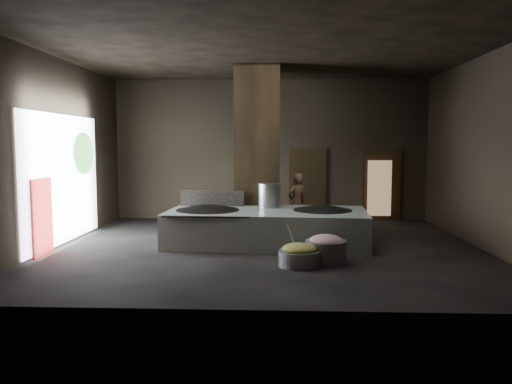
{
  "coord_description": "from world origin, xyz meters",
  "views": [
    {
      "loc": [
        0.27,
        -11.63,
        2.43
      ],
      "look_at": [
        -0.29,
        0.71,
        1.25
      ],
      "focal_mm": 35.0,
      "sensor_mm": 36.0,
      "label": 1
    }
  ],
  "objects_px": {
    "veg_basin": "(299,258)",
    "meat_basin": "(326,251)",
    "hearth_platform": "(267,227)",
    "stock_pot": "(270,196)",
    "cook": "(297,202)",
    "wok_right": "(322,214)",
    "wok_left": "(208,213)"
  },
  "relations": [
    {
      "from": "stock_pot",
      "to": "cook",
      "type": "xyz_separation_m",
      "value": [
        0.74,
        1.28,
        -0.32
      ]
    },
    {
      "from": "wok_right",
      "to": "cook",
      "type": "xyz_separation_m",
      "value": [
        -0.56,
        1.78,
        0.06
      ]
    },
    {
      "from": "hearth_platform",
      "to": "wok_left",
      "type": "relative_size",
      "value": 3.17
    },
    {
      "from": "meat_basin",
      "to": "wok_right",
      "type": "bearing_deg",
      "value": 87.32
    },
    {
      "from": "cook",
      "to": "stock_pot",
      "type": "bearing_deg",
      "value": 22.26
    },
    {
      "from": "wok_left",
      "to": "cook",
      "type": "xyz_separation_m",
      "value": [
        2.24,
        1.88,
        0.06
      ]
    },
    {
      "from": "wok_right",
      "to": "stock_pot",
      "type": "relative_size",
      "value": 2.25
    },
    {
      "from": "cook",
      "to": "meat_basin",
      "type": "height_order",
      "value": "cook"
    },
    {
      "from": "cook",
      "to": "meat_basin",
      "type": "xyz_separation_m",
      "value": [
        0.47,
        -3.72,
        -0.58
      ]
    },
    {
      "from": "wok_left",
      "to": "stock_pot",
      "type": "xyz_separation_m",
      "value": [
        1.5,
        0.6,
        0.38
      ]
    },
    {
      "from": "veg_basin",
      "to": "meat_basin",
      "type": "bearing_deg",
      "value": 29.78
    },
    {
      "from": "wok_left",
      "to": "stock_pot",
      "type": "height_order",
      "value": "stock_pot"
    },
    {
      "from": "hearth_platform",
      "to": "cook",
      "type": "distance_m",
      "value": 2.03
    },
    {
      "from": "wok_right",
      "to": "veg_basin",
      "type": "height_order",
      "value": "wok_right"
    },
    {
      "from": "hearth_platform",
      "to": "meat_basin",
      "type": "distance_m",
      "value": 2.28
    },
    {
      "from": "wok_left",
      "to": "veg_basin",
      "type": "height_order",
      "value": "wok_left"
    },
    {
      "from": "wok_left",
      "to": "stock_pot",
      "type": "distance_m",
      "value": 1.66
    },
    {
      "from": "hearth_platform",
      "to": "veg_basin",
      "type": "relative_size",
      "value": 5.62
    },
    {
      "from": "veg_basin",
      "to": "hearth_platform",
      "type": "bearing_deg",
      "value": 107.56
    },
    {
      "from": "hearth_platform",
      "to": "veg_basin",
      "type": "bearing_deg",
      "value": -68.85
    },
    {
      "from": "stock_pot",
      "to": "cook",
      "type": "bearing_deg",
      "value": 59.9
    },
    {
      "from": "wok_left",
      "to": "meat_basin",
      "type": "xyz_separation_m",
      "value": [
        2.71,
        -1.84,
        -0.52
      ]
    },
    {
      "from": "hearth_platform",
      "to": "cook",
      "type": "relative_size",
      "value": 2.94
    },
    {
      "from": "wok_right",
      "to": "veg_basin",
      "type": "distance_m",
      "value": 2.43
    },
    {
      "from": "hearth_platform",
      "to": "stock_pot",
      "type": "bearing_deg",
      "value": 88.4
    },
    {
      "from": "veg_basin",
      "to": "wok_left",
      "type": "bearing_deg",
      "value": 134.83
    },
    {
      "from": "wok_left",
      "to": "wok_right",
      "type": "height_order",
      "value": "wok_left"
    },
    {
      "from": "hearth_platform",
      "to": "veg_basin",
      "type": "distance_m",
      "value": 2.34
    },
    {
      "from": "wok_left",
      "to": "hearth_platform",
      "type": "bearing_deg",
      "value": 1.97
    },
    {
      "from": "stock_pot",
      "to": "cook",
      "type": "relative_size",
      "value": 0.38
    },
    {
      "from": "hearth_platform",
      "to": "wok_left",
      "type": "xyz_separation_m",
      "value": [
        -1.45,
        -0.05,
        0.33
      ]
    },
    {
      "from": "hearth_platform",
      "to": "cook",
      "type": "xyz_separation_m",
      "value": [
        0.79,
        1.83,
        0.4
      ]
    }
  ]
}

